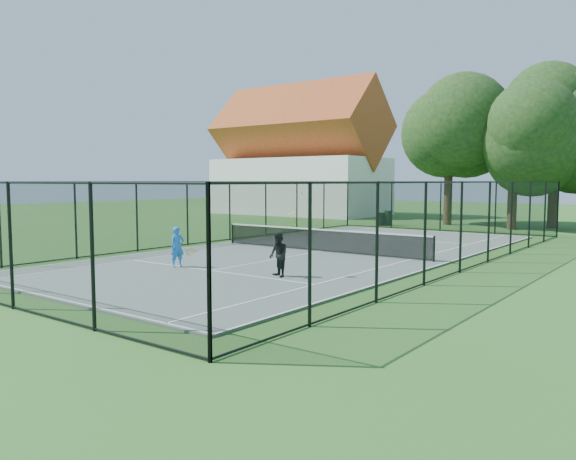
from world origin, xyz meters
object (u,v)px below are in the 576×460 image
Objects in this scene: player_black at (279,255)px; trash_bin_left at (380,219)px; tennis_net at (320,239)px; player_blue at (178,247)px; trash_bin_right at (388,218)px.

trash_bin_left is at bearing 109.60° from player_black.
tennis_net is at bearing 112.38° from player_black.
player_black is at bearing 7.26° from player_blue.
trash_bin_right is (-4.36, 14.79, -0.07)m from tennis_net.
trash_bin_right is 21.49m from player_blue.
player_black reaches higher than trash_bin_right.
player_blue is 0.53× the size of player_black.
trash_bin_right is (0.46, 0.31, 0.06)m from trash_bin_left.
player_black reaches higher than tennis_net.
tennis_net is 15.42m from trash_bin_right.
trash_bin_left is 0.34× the size of player_black.
trash_bin_left is at bearing -145.94° from trash_bin_right.
player_blue is 4.03m from player_black.
trash_bin_left is 0.87× the size of trash_bin_right.
player_blue is at bearing -172.74° from player_black.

